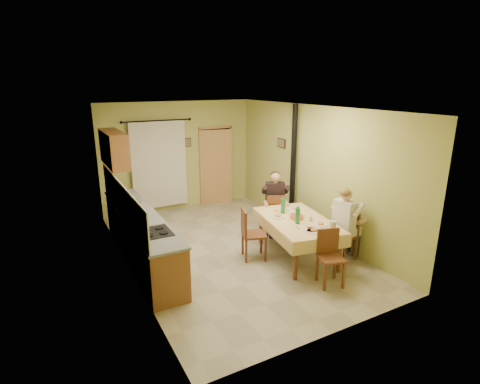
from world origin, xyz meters
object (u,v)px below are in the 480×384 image
dining_table (297,238)px  man_right (345,216)px  chair_right (343,245)px  chair_left (253,244)px  man_far (275,196)px  chair_near (330,268)px  stove_flue (292,182)px  chair_far (275,222)px

dining_table → man_right: 1.00m
dining_table → chair_right: bearing=-26.3°
chair_left → man_far: 1.41m
chair_left → man_right: (1.47, -0.86, 0.59)m
chair_left → man_far: (1.01, 0.79, 0.59)m
chair_right → dining_table: bearing=45.8°
chair_right → chair_near: bearing=116.7°
chair_right → man_far: bearing=7.9°
man_far → stove_flue: 0.80m
dining_table → man_right: (0.70, -0.52, 0.50)m
chair_right → man_far: 1.81m
man_far → man_right: size_ratio=1.00×
chair_far → man_right: (0.47, -1.64, 0.59)m
dining_table → chair_left: (-0.77, 0.34, -0.09)m
chair_right → man_far: size_ratio=0.68×
chair_left → man_far: man_far is taller
chair_left → dining_table: bearing=84.4°
chair_far → man_right: size_ratio=0.68×
chair_near → chair_far: bearing=-82.4°
chair_near → stove_flue: 2.89m
chair_right → man_right: man_right is taller
chair_right → chair_far: bearing=8.2°
stove_flue → dining_table: bearing=-122.4°
chair_left → chair_near: bearing=41.9°
man_right → chair_near: bearing=117.0°
chair_far → man_far: 0.59m
chair_right → stove_flue: bearing=-14.7°
chair_far → chair_right: (0.48, -1.63, 0.00)m
chair_far → stove_flue: size_ratio=0.34×
man_far → chair_right: bearing=-46.8°
chair_far → stove_flue: stove_flue is taller
chair_near → dining_table: bearing=-80.2°
man_far → dining_table: bearing=-74.6°
dining_table → man_far: (0.24, 1.13, 0.50)m
dining_table → stove_flue: size_ratio=0.73×
dining_table → man_right: size_ratio=1.47×
chair_far → chair_near: (-0.37, -2.23, -0.00)m
man_right → chair_left: bearing=51.4°
man_right → dining_table: bearing=45.2°
man_far → stove_flue: stove_flue is taller
chair_right → man_right: bearing=90.0°
chair_far → chair_right: same height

